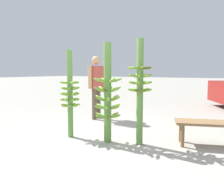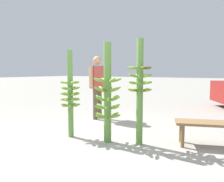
# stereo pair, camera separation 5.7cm
# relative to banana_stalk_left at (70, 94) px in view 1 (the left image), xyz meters

# --- Properties ---
(ground_plane) EXTENTS (80.00, 80.00, 0.00)m
(ground_plane) POSITION_rel_banana_stalk_left_xyz_m (0.65, -0.12, -0.80)
(ground_plane) COLOR #9E998E
(banana_stalk_left) EXTENTS (0.37, 0.37, 1.60)m
(banana_stalk_left) POSITION_rel_banana_stalk_left_xyz_m (0.00, 0.00, 0.00)
(banana_stalk_left) COLOR #5B8C3D
(banana_stalk_left) RESTS_ON ground_plane
(banana_stalk_center) EXTENTS (0.49, 0.49, 1.70)m
(banana_stalk_center) POSITION_rel_banana_stalk_left_xyz_m (0.74, 0.12, 0.02)
(banana_stalk_center) COLOR #5B8C3D
(banana_stalk_center) RESTS_ON ground_plane
(banana_stalk_right) EXTENTS (0.41, 0.41, 1.75)m
(banana_stalk_right) POSITION_rel_banana_stalk_left_xyz_m (1.26, 0.29, 0.13)
(banana_stalk_right) COLOR #5B8C3D
(banana_stalk_right) RESTS_ON ground_plane
(vendor_person) EXTENTS (0.21, 0.61, 1.60)m
(vendor_person) POSITION_rel_banana_stalk_left_xyz_m (-0.51, 1.53, 0.15)
(vendor_person) COLOR brown
(vendor_person) RESTS_ON ground_plane
(market_bench) EXTENTS (1.20, 0.76, 0.40)m
(market_bench) POSITION_rel_banana_stalk_left_xyz_m (2.30, 0.82, -0.47)
(market_bench) COLOR olive
(market_bench) RESTS_ON ground_plane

